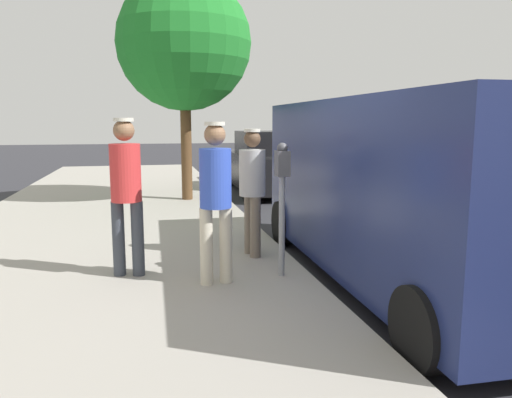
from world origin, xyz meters
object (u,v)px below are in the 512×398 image
object	(u,v)px
parked_van	(406,186)
parked_sedan_behind	(268,164)
pedestrian_in_gray	(252,184)
pedestrian_in_red	(126,186)
pedestrian_in_blue	(216,192)
street_tree	(184,44)
parking_meter_near	(282,187)

from	to	relation	value
parked_van	parked_sedan_behind	world-z (taller)	parked_van
pedestrian_in_gray	pedestrian_in_red	bearing A→B (deg)	19.26
pedestrian_in_red	parked_sedan_behind	distance (m)	8.23
parked_sedan_behind	pedestrian_in_blue	bearing A→B (deg)	72.11
pedestrian_in_gray	street_tree	bearing A→B (deg)	-85.09
pedestrian_in_red	parked_sedan_behind	size ratio (longest dim) A/B	0.40
parking_meter_near	pedestrian_in_gray	size ratio (longest dim) A/B	0.92
pedestrian_in_blue	street_tree	size ratio (longest dim) A/B	0.36
parking_meter_near	parked_sedan_behind	distance (m)	8.05
parking_meter_near	pedestrian_in_red	size ratio (longest dim) A/B	0.85
pedestrian_in_gray	parked_van	size ratio (longest dim) A/B	0.32
pedestrian_in_gray	parked_sedan_behind	world-z (taller)	pedestrian_in_gray
pedestrian_in_gray	pedestrian_in_blue	size ratio (longest dim) A/B	0.95
pedestrian_in_blue	pedestrian_in_gray	bearing A→B (deg)	-120.80
pedestrian_in_blue	street_tree	bearing A→B (deg)	-91.85
parking_meter_near	parked_van	world-z (taller)	parked_van
pedestrian_in_red	pedestrian_in_gray	size ratio (longest dim) A/B	1.08
pedestrian_in_red	pedestrian_in_gray	world-z (taller)	pedestrian_in_red
pedestrian_in_gray	street_tree	world-z (taller)	street_tree
street_tree	pedestrian_in_red	bearing A→B (deg)	78.48
parked_sedan_behind	parked_van	bearing A→B (deg)	87.85
pedestrian_in_blue	parked_sedan_behind	size ratio (longest dim) A/B	0.39
parking_meter_near	parked_van	distance (m)	1.50
pedestrian_in_gray	parked_van	bearing A→B (deg)	148.62
parking_meter_near	parked_van	size ratio (longest dim) A/B	0.29
pedestrian_in_red	parked_van	size ratio (longest dim) A/B	0.34
pedestrian_in_blue	pedestrian_in_red	bearing A→B (deg)	-28.27
parked_van	parked_sedan_behind	size ratio (longest dim) A/B	1.18
parking_meter_near	pedestrian_in_red	xyz separation A→B (m)	(1.71, -0.40, 0.00)
pedestrian_in_red	pedestrian_in_gray	bearing A→B (deg)	-160.74
parking_meter_near	parked_sedan_behind	xyz separation A→B (m)	(-1.80, -7.83, -0.43)
pedestrian_in_blue	parked_sedan_behind	distance (m)	8.35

